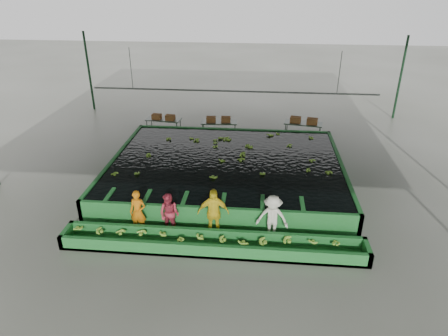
# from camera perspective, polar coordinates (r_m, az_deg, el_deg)

# --- Properties ---
(ground) EXTENTS (80.00, 80.00, 0.00)m
(ground) POSITION_cam_1_polar(r_m,az_deg,el_deg) (16.38, -0.17, -3.91)
(ground) COLOR slate
(ground) RESTS_ON ground
(shed_roof) EXTENTS (20.00, 22.00, 0.04)m
(shed_roof) POSITION_cam_1_polar(r_m,az_deg,el_deg) (14.55, -0.19, 13.42)
(shed_roof) COLOR gray
(shed_roof) RESTS_ON shed_posts
(shed_posts) EXTENTS (20.00, 22.00, 5.00)m
(shed_posts) POSITION_cam_1_polar(r_m,az_deg,el_deg) (15.29, -0.18, 4.24)
(shed_posts) COLOR black
(shed_posts) RESTS_ON ground
(flotation_tank) EXTENTS (10.00, 8.00, 0.90)m
(flotation_tank) POSITION_cam_1_polar(r_m,az_deg,el_deg) (17.49, 0.31, -0.19)
(flotation_tank) COLOR #1D6628
(flotation_tank) RESTS_ON ground
(tank_water) EXTENTS (9.70, 7.70, 0.00)m
(tank_water) POSITION_cam_1_polar(r_m,az_deg,el_deg) (17.31, 0.31, 1.00)
(tank_water) COLOR black
(tank_water) RESTS_ON flotation_tank
(sorting_trough) EXTENTS (10.00, 1.00, 0.50)m
(sorting_trough) POSITION_cam_1_polar(r_m,az_deg,el_deg) (13.25, -1.71, -10.72)
(sorting_trough) COLOR #1D6628
(sorting_trough) RESTS_ON ground
(cableway_rail) EXTENTS (0.08, 0.08, 14.00)m
(cableway_rail) POSITION_cam_1_polar(r_m,az_deg,el_deg) (19.86, 1.25, 10.92)
(cableway_rail) COLOR #59605B
(cableway_rail) RESTS_ON shed_roof
(rail_hanger_left) EXTENTS (0.04, 0.04, 2.00)m
(rail_hanger_left) POSITION_cam_1_polar(r_m,az_deg,el_deg) (20.59, -13.15, 13.67)
(rail_hanger_left) COLOR #59605B
(rail_hanger_left) RESTS_ON shed_roof
(rail_hanger_right) EXTENTS (0.04, 0.04, 2.00)m
(rail_hanger_right) POSITION_cam_1_polar(r_m,az_deg,el_deg) (19.91, 16.17, 12.93)
(rail_hanger_right) COLOR #59605B
(rail_hanger_right) RESTS_ON shed_roof
(worker_a) EXTENTS (0.61, 0.42, 1.59)m
(worker_a) POSITION_cam_1_polar(r_m,az_deg,el_deg) (14.11, -12.19, -6.16)
(worker_a) COLOR #C3660B
(worker_a) RESTS_ON ground
(worker_b) EXTENTS (0.88, 0.77, 1.54)m
(worker_b) POSITION_cam_1_polar(r_m,az_deg,el_deg) (13.85, -7.80, -6.56)
(worker_b) COLOR #A22A3A
(worker_b) RESTS_ON ground
(worker_c) EXTENTS (1.12, 0.58, 1.83)m
(worker_c) POSITION_cam_1_polar(r_m,az_deg,el_deg) (13.53, -1.56, -6.44)
(worker_c) COLOR yellow
(worker_c) RESTS_ON ground
(worker_d) EXTENTS (1.15, 0.76, 1.67)m
(worker_d) POSITION_cam_1_polar(r_m,az_deg,el_deg) (13.51, 6.91, -7.10)
(worker_d) COLOR beige
(worker_d) RESTS_ON ground
(packing_table_left) EXTENTS (2.00, 0.99, 0.88)m
(packing_table_left) POSITION_cam_1_polar(r_m,az_deg,el_deg) (22.83, -8.58, 5.92)
(packing_table_left) COLOR #59605B
(packing_table_left) RESTS_ON ground
(packing_table_mid) EXTENTS (2.00, 0.89, 0.89)m
(packing_table_mid) POSITION_cam_1_polar(r_m,az_deg,el_deg) (22.10, -0.71, 5.55)
(packing_table_mid) COLOR #59605B
(packing_table_mid) RESTS_ON ground
(packing_table_right) EXTENTS (2.12, 1.15, 0.91)m
(packing_table_right) POSITION_cam_1_polar(r_m,az_deg,el_deg) (22.28, 11.18, 5.25)
(packing_table_right) COLOR #59605B
(packing_table_right) RESTS_ON ground
(box_stack_left) EXTENTS (1.32, 0.51, 0.28)m
(box_stack_left) POSITION_cam_1_polar(r_m,az_deg,el_deg) (22.60, -8.63, 6.89)
(box_stack_left) COLOR brown
(box_stack_left) RESTS_ON packing_table_left
(box_stack_mid) EXTENTS (1.34, 0.48, 0.28)m
(box_stack_mid) POSITION_cam_1_polar(r_m,az_deg,el_deg) (21.94, -0.80, 6.63)
(box_stack_mid) COLOR brown
(box_stack_mid) RESTS_ON packing_table_mid
(box_stack_right) EXTENTS (1.50, 0.68, 0.31)m
(box_stack_right) POSITION_cam_1_polar(r_m,az_deg,el_deg) (22.06, 11.29, 6.30)
(box_stack_right) COLOR brown
(box_stack_right) RESTS_ON packing_table_right
(floating_bananas) EXTENTS (9.38, 6.39, 0.13)m
(floating_bananas) POSITION_cam_1_polar(r_m,az_deg,el_deg) (18.04, 0.54, 2.07)
(floating_bananas) COLOR #7DB532
(floating_bananas) RESTS_ON tank_water
(trough_bananas) EXTENTS (9.03, 0.60, 0.12)m
(trough_bananas) POSITION_cam_1_polar(r_m,az_deg,el_deg) (13.16, -1.72, -10.20)
(trough_bananas) COLOR #7DB532
(trough_bananas) RESTS_ON sorting_trough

